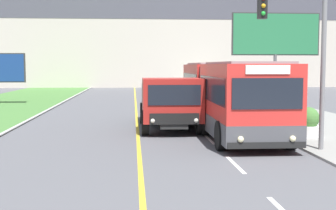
% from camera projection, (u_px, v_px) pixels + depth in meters
% --- Properties ---
extents(city_bus, '(2.69, 12.57, 2.99)m').
position_uv_depth(city_bus, '(227.00, 96.00, 20.65)').
color(city_bus, red).
rests_on(city_bus, ground_plane).
extents(dump_truck, '(2.55, 6.71, 2.32)m').
position_uv_depth(dump_truck, '(170.00, 104.00, 20.46)').
color(dump_truck, black).
rests_on(dump_truck, ground_plane).
extents(car_distant, '(1.80, 4.30, 1.45)m').
position_uv_depth(car_distant, '(179.00, 91.00, 39.25)').
color(car_distant, '#2D4784').
rests_on(car_distant, ground_plane).
extents(traffic_light_mast, '(2.28, 0.32, 5.55)m').
position_uv_depth(traffic_light_mast, '(304.00, 44.00, 15.17)').
color(traffic_light_mast, slate).
rests_on(traffic_light_mast, ground_plane).
extents(billboard_large, '(6.42, 0.24, 6.65)m').
position_uv_depth(billboard_large, '(276.00, 36.00, 33.77)').
color(billboard_large, '#59595B').
rests_on(billboard_large, ground_plane).
extents(planter_round_near, '(1.09, 1.09, 1.16)m').
position_uv_depth(planter_round_near, '(308.00, 124.00, 18.29)').
color(planter_round_near, silver).
rests_on(planter_round_near, sidewalk_right).
extents(planter_round_second, '(1.12, 1.12, 1.18)m').
position_uv_depth(planter_round_second, '(281.00, 114.00, 22.08)').
color(planter_round_second, silver).
rests_on(planter_round_second, sidewalk_right).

